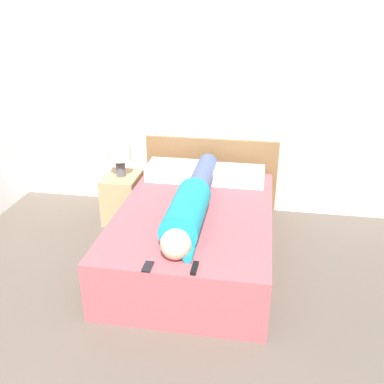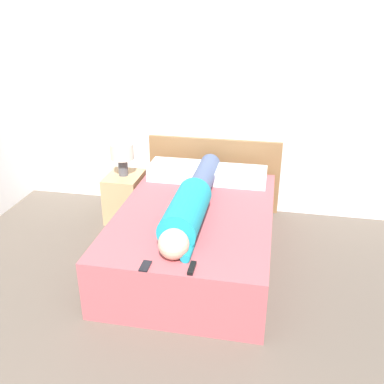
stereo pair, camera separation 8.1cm
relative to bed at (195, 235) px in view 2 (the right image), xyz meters
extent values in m
cube|color=white|center=(0.08, 1.19, 1.05)|extent=(6.02, 0.06, 2.60)
cube|color=#A84C51|center=(0.00, 0.00, 0.00)|extent=(1.37, 1.99, 0.51)
cube|color=brown|center=(0.00, 1.12, 0.16)|extent=(1.49, 0.04, 0.84)
cube|color=tan|center=(-0.91, 0.67, 0.00)|extent=(0.37, 0.46, 0.51)
cylinder|color=#4C4C51|center=(-0.91, 0.67, 0.35)|extent=(0.10, 0.10, 0.19)
cylinder|color=beige|center=(-0.91, 0.67, 0.53)|extent=(0.25, 0.25, 0.17)
sphere|color=#DBB293|center=(-0.01, -0.78, 0.37)|extent=(0.23, 0.23, 0.23)
cylinder|color=teal|center=(-0.01, -0.33, 0.41)|extent=(0.30, 0.76, 0.30)
cylinder|color=#47567A|center=(-0.01, 0.50, 0.36)|extent=(0.21, 0.90, 0.21)
cylinder|color=teal|center=(0.08, -0.73, 0.29)|extent=(0.07, 0.22, 0.07)
cube|color=white|center=(-0.31, 0.73, 0.33)|extent=(0.61, 0.36, 0.15)
cube|color=white|center=(0.31, 0.73, 0.32)|extent=(0.58, 0.36, 0.14)
cube|color=black|center=(0.15, -0.90, 0.27)|extent=(0.04, 0.15, 0.02)
cube|color=black|center=(-0.18, -0.93, 0.26)|extent=(0.06, 0.13, 0.01)
camera|label=1|loc=(0.55, -3.37, 1.99)|focal=40.00mm
camera|label=2|loc=(0.63, -3.36, 1.99)|focal=40.00mm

